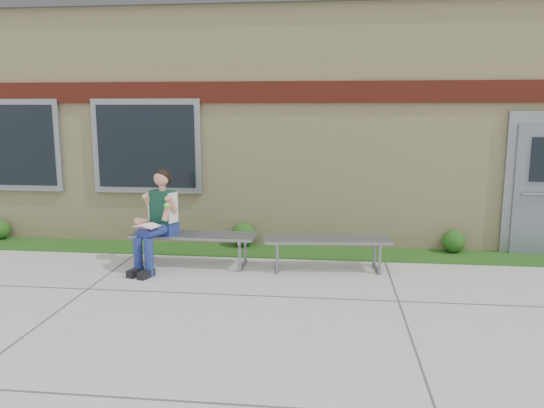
# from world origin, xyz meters

# --- Properties ---
(ground) EXTENTS (80.00, 80.00, 0.00)m
(ground) POSITION_xyz_m (0.00, 0.00, 0.00)
(ground) COLOR #9E9E99
(ground) RESTS_ON ground
(grass_strip) EXTENTS (16.00, 0.80, 0.02)m
(grass_strip) POSITION_xyz_m (0.00, 2.60, 0.01)
(grass_strip) COLOR #1C4312
(grass_strip) RESTS_ON ground
(school_building) EXTENTS (16.20, 6.22, 4.20)m
(school_building) POSITION_xyz_m (-0.00, 5.99, 2.10)
(school_building) COLOR beige
(school_building) RESTS_ON ground
(bench_left) EXTENTS (1.89, 0.57, 0.49)m
(bench_left) POSITION_xyz_m (-1.89, 1.72, 0.38)
(bench_left) COLOR slate
(bench_left) RESTS_ON ground
(bench_right) EXTENTS (1.86, 0.68, 0.47)m
(bench_right) POSITION_xyz_m (0.11, 1.72, 0.37)
(bench_right) COLOR slate
(bench_right) RESTS_ON ground
(girl) EXTENTS (0.61, 0.94, 1.47)m
(girl) POSITION_xyz_m (-2.37, 1.50, 0.76)
(girl) COLOR navy
(girl) RESTS_ON ground
(shrub_west) EXTENTS (0.35, 0.35, 0.35)m
(shrub_west) POSITION_xyz_m (-5.76, 2.85, 0.19)
(shrub_west) COLOR #1C4312
(shrub_west) RESTS_ON grass_strip
(shrub_mid) EXTENTS (0.41, 0.41, 0.41)m
(shrub_mid) POSITION_xyz_m (-1.32, 2.85, 0.22)
(shrub_mid) COLOR #1C4312
(shrub_mid) RESTS_ON grass_strip
(shrub_east) EXTENTS (0.37, 0.37, 0.37)m
(shrub_east) POSITION_xyz_m (2.16, 2.85, 0.20)
(shrub_east) COLOR #1C4312
(shrub_east) RESTS_ON grass_strip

